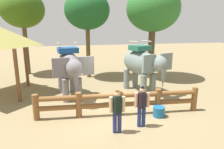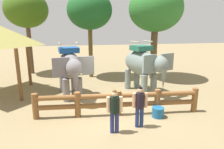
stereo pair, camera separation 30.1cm
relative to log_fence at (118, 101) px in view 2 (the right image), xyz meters
The scene contains 10 objects.
ground_plane 0.65m from the log_fence, 90.00° to the left, with size 60.00×60.00×0.00m, color olive.
log_fence is the anchor object (origin of this frame).
elephant_near_left 3.38m from the log_fence, 126.80° to the left, with size 1.92×3.33×2.81m.
elephant_center 3.39m from the log_fence, 53.40° to the left, with size 2.31×3.38×2.83m.
tourist_woman_in_black 1.48m from the log_fence, 107.28° to the right, with size 0.55×0.33×1.56m.
tourist_man_in_blue 1.30m from the log_fence, 64.53° to the right, with size 0.55×0.34×1.55m.
tree_far_left 10.77m from the log_fence, 120.16° to the left, with size 3.11×3.11×6.08m.
tree_back_center 7.77m from the log_fence, 94.85° to the left, with size 3.04×3.04×5.92m.
tree_far_right 7.77m from the log_fence, 56.22° to the left, with size 3.56×3.56×6.22m.
feed_bucket 1.68m from the log_fence, 17.77° to the right, with size 0.48×0.48×0.41m.
Camera 2 is at (-1.68, -7.89, 3.66)m, focal length 32.44 mm.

